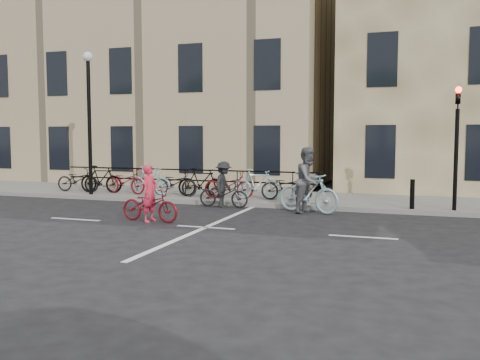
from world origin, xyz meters
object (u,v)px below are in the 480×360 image
(cyclist_pink, at_px, (150,202))
(cyclist_grey, at_px, (308,186))
(lamp_post, at_px, (89,105))
(cyclist_dark, at_px, (224,189))
(traffic_light, at_px, (457,133))

(cyclist_pink, relative_size, cyclist_grey, 0.85)
(cyclist_pink, height_order, cyclist_grey, cyclist_grey)
(cyclist_pink, bearing_deg, cyclist_grey, -45.75)
(cyclist_pink, bearing_deg, lamp_post, 54.78)
(lamp_post, height_order, cyclist_dark, lamp_post)
(traffic_light, relative_size, cyclist_grey, 1.80)
(lamp_post, xyz_separation_m, cyclist_grey, (8.48, -0.98, -2.67))
(lamp_post, height_order, cyclist_grey, lamp_post)
(cyclist_dark, bearing_deg, cyclist_grey, -94.12)
(traffic_light, distance_m, lamp_post, 12.74)
(traffic_light, height_order, lamp_post, lamp_post)
(cyclist_pink, height_order, cyclist_dark, cyclist_pink)
(cyclist_grey, bearing_deg, traffic_light, -58.47)
(lamp_post, bearing_deg, cyclist_pink, -40.71)
(traffic_light, relative_size, cyclist_dark, 2.27)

